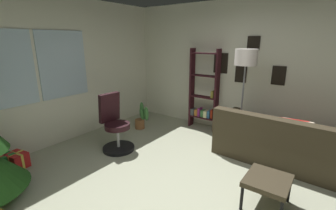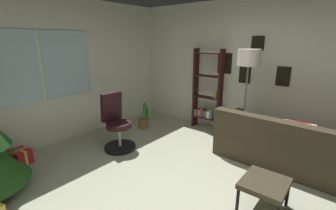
{
  "view_description": "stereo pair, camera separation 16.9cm",
  "coord_description": "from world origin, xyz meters",
  "px_view_note": "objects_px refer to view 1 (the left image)",
  "views": [
    {
      "loc": [
        -2.21,
        -1.22,
        1.91
      ],
      "look_at": [
        0.58,
        0.82,
        0.93
      ],
      "focal_mm": 24.76,
      "sensor_mm": 36.0,
      "label": 1
    },
    {
      "loc": [
        -2.1,
        -1.36,
        1.91
      ],
      "look_at": [
        0.58,
        0.82,
        0.93
      ],
      "focal_mm": 24.76,
      "sensor_mm": 36.0,
      "label": 2
    }
  ],
  "objects_px": {
    "gift_box_green": "(6,162)",
    "gift_box_red": "(17,160)",
    "office_chair": "(115,128)",
    "bookshelf": "(204,95)",
    "footstool": "(268,182)",
    "potted_plant": "(142,118)",
    "couch": "(287,143)",
    "floor_lamp": "(246,64)"
  },
  "relations": [
    {
      "from": "footstool",
      "to": "floor_lamp",
      "type": "xyz_separation_m",
      "value": [
        1.52,
        0.87,
        1.19
      ]
    },
    {
      "from": "office_chair",
      "to": "gift_box_red",
      "type": "bearing_deg",
      "value": 150.52
    },
    {
      "from": "gift_box_red",
      "to": "potted_plant",
      "type": "distance_m",
      "value": 2.41
    },
    {
      "from": "gift_box_red",
      "to": "bookshelf",
      "type": "bearing_deg",
      "value": -25.42
    },
    {
      "from": "bookshelf",
      "to": "potted_plant",
      "type": "relative_size",
      "value": 3.01
    },
    {
      "from": "couch",
      "to": "floor_lamp",
      "type": "height_order",
      "value": "floor_lamp"
    },
    {
      "from": "gift_box_green",
      "to": "bookshelf",
      "type": "height_order",
      "value": "bookshelf"
    },
    {
      "from": "gift_box_green",
      "to": "floor_lamp",
      "type": "bearing_deg",
      "value": -40.05
    },
    {
      "from": "gift_box_red",
      "to": "potted_plant",
      "type": "bearing_deg",
      "value": -10.54
    },
    {
      "from": "gift_box_red",
      "to": "office_chair",
      "type": "bearing_deg",
      "value": -29.48
    },
    {
      "from": "footstool",
      "to": "office_chair",
      "type": "xyz_separation_m",
      "value": [
        -0.02,
        2.57,
        0.07
      ]
    },
    {
      "from": "couch",
      "to": "floor_lamp",
      "type": "xyz_separation_m",
      "value": [
        0.12,
        0.84,
        1.22
      ]
    },
    {
      "from": "footstool",
      "to": "gift_box_red",
      "type": "distance_m",
      "value": 3.6
    },
    {
      "from": "couch",
      "to": "office_chair",
      "type": "height_order",
      "value": "office_chair"
    },
    {
      "from": "gift_box_red",
      "to": "bookshelf",
      "type": "distance_m",
      "value": 3.59
    },
    {
      "from": "footstool",
      "to": "gift_box_green",
      "type": "relative_size",
      "value": 2.11
    },
    {
      "from": "footstool",
      "to": "office_chair",
      "type": "distance_m",
      "value": 2.57
    },
    {
      "from": "gift_box_green",
      "to": "potted_plant",
      "type": "distance_m",
      "value": 2.54
    },
    {
      "from": "office_chair",
      "to": "bookshelf",
      "type": "relative_size",
      "value": 0.59
    },
    {
      "from": "couch",
      "to": "office_chair",
      "type": "bearing_deg",
      "value": 119.12
    },
    {
      "from": "couch",
      "to": "footstool",
      "type": "xyz_separation_m",
      "value": [
        -1.39,
        -0.02,
        0.03
      ]
    },
    {
      "from": "couch",
      "to": "gift_box_green",
      "type": "bearing_deg",
      "value": 130.56
    },
    {
      "from": "office_chair",
      "to": "footstool",
      "type": "bearing_deg",
      "value": -89.47
    },
    {
      "from": "office_chair",
      "to": "floor_lamp",
      "type": "bearing_deg",
      "value": -47.91
    },
    {
      "from": "footstool",
      "to": "potted_plant",
      "type": "distance_m",
      "value": 3.06
    },
    {
      "from": "gift_box_red",
      "to": "office_chair",
      "type": "distance_m",
      "value": 1.56
    },
    {
      "from": "floor_lamp",
      "to": "potted_plant",
      "type": "height_order",
      "value": "floor_lamp"
    },
    {
      "from": "bookshelf",
      "to": "office_chair",
      "type": "bearing_deg",
      "value": 157.7
    },
    {
      "from": "footstool",
      "to": "bookshelf",
      "type": "relative_size",
      "value": 0.3
    },
    {
      "from": "gift_box_green",
      "to": "bookshelf",
      "type": "xyz_separation_m",
      "value": [
        3.31,
        -1.58,
        0.65
      ]
    },
    {
      "from": "couch",
      "to": "gift_box_red",
      "type": "distance_m",
      "value": 4.3
    },
    {
      "from": "floor_lamp",
      "to": "footstool",
      "type": "bearing_deg",
      "value": -150.28
    },
    {
      "from": "gift_box_green",
      "to": "gift_box_red",
      "type": "bearing_deg",
      "value": -26.38
    },
    {
      "from": "couch",
      "to": "potted_plant",
      "type": "relative_size",
      "value": 3.42
    },
    {
      "from": "couch",
      "to": "gift_box_green",
      "type": "xyz_separation_m",
      "value": [
        -2.88,
        3.36,
        -0.17
      ]
    },
    {
      "from": "couch",
      "to": "office_chair",
      "type": "distance_m",
      "value": 2.91
    },
    {
      "from": "couch",
      "to": "footstool",
      "type": "height_order",
      "value": "couch"
    },
    {
      "from": "gift_box_red",
      "to": "gift_box_green",
      "type": "xyz_separation_m",
      "value": [
        -0.12,
        0.06,
        0.0
      ]
    },
    {
      "from": "gift_box_green",
      "to": "office_chair",
      "type": "bearing_deg",
      "value": -29.23
    },
    {
      "from": "couch",
      "to": "potted_plant",
      "type": "xyz_separation_m",
      "value": [
        -0.39,
        2.86,
        -0.05
      ]
    },
    {
      "from": "footstool",
      "to": "potted_plant",
      "type": "height_order",
      "value": "potted_plant"
    },
    {
      "from": "potted_plant",
      "to": "gift_box_green",
      "type": "bearing_deg",
      "value": 168.63
    }
  ]
}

